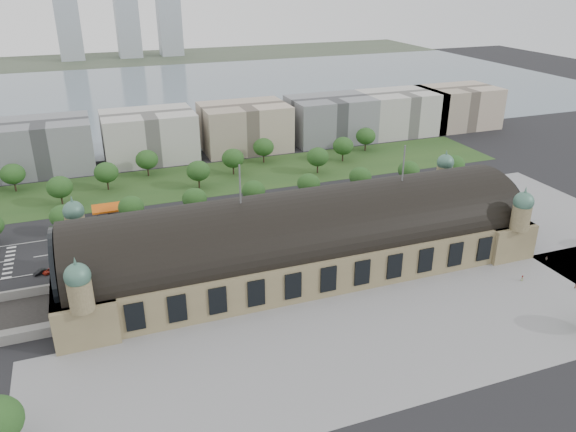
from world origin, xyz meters
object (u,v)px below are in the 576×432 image
object	(u,v)px
parked_car_4	(142,258)
parked_car_6	(188,248)
traffic_car_4	(261,224)
bus_mid	(249,229)
parked_car_5	(221,243)
traffic_car_3	(226,225)
traffic_car_6	(458,193)
bus_east	(317,216)
traffic_car_5	(317,209)
petrol_station	(114,208)
pedestrian_0	(522,278)
parked_car_3	(193,253)
traffic_car_2	(147,245)
parked_car_1	(50,271)
parked_car_2	(127,263)
pedestrian_1	(575,286)
parked_car_0	(40,272)
bus_west	(224,231)
pedestrian_2	(547,259)

from	to	relation	value
parked_car_4	parked_car_6	xyz separation A→B (m)	(15.84, 1.76, 0.04)
traffic_car_4	bus_mid	distance (m)	6.76
parked_car_5	parked_car_6	bearing A→B (deg)	-122.56
traffic_car_3	traffic_car_6	xyz separation A→B (m)	(101.57, -3.05, -0.01)
bus_east	traffic_car_5	bearing A→B (deg)	-26.54
petrol_station	pedestrian_0	size ratio (longest dim) A/B	7.16
bus_mid	parked_car_3	bearing A→B (deg)	108.48
traffic_car_2	traffic_car_3	world-z (taller)	traffic_car_3
parked_car_3	parked_car_4	xyz separation A→B (m)	(-16.73, 2.24, -0.12)
traffic_car_4	parked_car_6	distance (m)	31.27
parked_car_1	parked_car_2	xyz separation A→B (m)	(23.75, -3.36, -0.01)
pedestrian_1	parked_car_4	bearing A→B (deg)	91.76
petrol_station	traffic_car_5	distance (m)	80.64
parked_car_3	traffic_car_2	bearing A→B (deg)	-153.28
parked_car_2	traffic_car_2	bearing A→B (deg)	118.03
traffic_car_6	parked_car_0	bearing A→B (deg)	-86.25
parked_car_5	parked_car_3	bearing A→B (deg)	-101.97
parked_car_2	pedestrian_0	size ratio (longest dim) A/B	2.39
traffic_car_5	parked_car_2	distance (m)	78.66
bus_west	pedestrian_1	size ratio (longest dim) A/B	7.22
traffic_car_3	traffic_car_4	bearing A→B (deg)	-109.51
traffic_car_2	bus_east	size ratio (longest dim) A/B	0.39
traffic_car_4	traffic_car_5	size ratio (longest dim) A/B	0.94
parked_car_1	pedestrian_0	bearing A→B (deg)	32.02
traffic_car_5	parked_car_5	bearing A→B (deg)	116.94
traffic_car_5	parked_car_4	size ratio (longest dim) A/B	1.27
bus_west	bus_east	size ratio (longest dim) A/B	0.96
parked_car_0	parked_car_1	world-z (taller)	parked_car_0
traffic_car_3	pedestrian_1	size ratio (longest dim) A/B	3.09
bus_east	pedestrian_2	size ratio (longest dim) A/B	7.36
petrol_station	pedestrian_0	distance (m)	150.60
traffic_car_6	parked_car_5	bearing A→B (deg)	-84.23
parked_car_6	pedestrian_1	bearing A→B (deg)	29.06
parked_car_5	traffic_car_6	bearing A→B (deg)	63.15
traffic_car_2	parked_car_3	xyz separation A→B (m)	(14.07, -11.38, 0.04)
traffic_car_3	parked_car_4	distance (m)	36.47
parked_car_0	pedestrian_1	bearing A→B (deg)	34.84
parked_car_4	pedestrian_1	size ratio (longest dim) A/B	2.17
pedestrian_2	pedestrian_1	bearing A→B (deg)	148.80
traffic_car_5	parked_car_3	xyz separation A→B (m)	(-54.50, -19.91, -0.05)
traffic_car_2	traffic_car_3	size ratio (longest dim) A/B	0.94
parked_car_1	pedestrian_0	xyz separation A→B (m)	(137.86, -57.31, 0.29)
traffic_car_3	parked_car_1	world-z (taller)	traffic_car_3
pedestrian_1	parked_car_5	bearing A→B (deg)	84.49
bus_mid	pedestrian_1	distance (m)	109.16
traffic_car_4	parked_car_2	xyz separation A→B (m)	(-50.45, -13.53, -0.11)
parked_car_4	bus_east	bearing A→B (deg)	71.61
traffic_car_3	parked_car_0	bearing A→B (deg)	98.67
parked_car_1	bus_mid	distance (m)	68.92
bus_west	traffic_car_5	bearing A→B (deg)	-73.98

